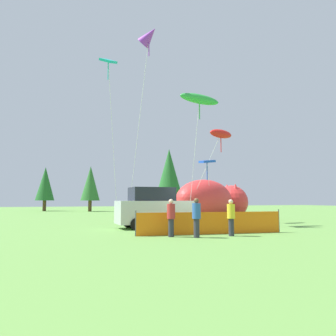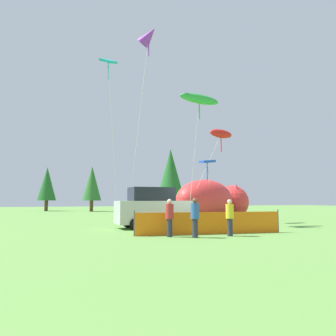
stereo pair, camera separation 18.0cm
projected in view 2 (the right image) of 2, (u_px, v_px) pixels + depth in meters
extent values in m
plane|color=#609342|center=(193.00, 229.00, 17.50)|extent=(120.00, 120.00, 0.00)
cube|color=#B7BCC1|center=(155.00, 212.00, 18.17)|extent=(4.32, 1.85, 1.24)
cube|color=#1E232D|center=(151.00, 194.00, 18.19)|extent=(2.40, 1.65, 0.74)
cylinder|color=black|center=(172.00, 221.00, 19.35)|extent=(0.62, 0.26, 0.61)
cylinder|color=black|center=(182.00, 223.00, 17.79)|extent=(0.62, 0.26, 0.61)
cylinder|color=black|center=(128.00, 222.00, 18.44)|extent=(0.62, 0.26, 0.61)
cylinder|color=black|center=(135.00, 224.00, 16.88)|extent=(0.62, 0.26, 0.61)
cube|color=black|center=(254.00, 219.00, 19.12)|extent=(0.50, 0.50, 0.03)
cube|color=black|center=(251.00, 216.00, 19.06)|extent=(0.05, 0.46, 0.43)
cylinder|color=#A5A5AD|center=(255.00, 223.00, 19.36)|extent=(0.02, 0.02, 0.42)
cylinder|color=#A5A5AD|center=(260.00, 223.00, 18.98)|extent=(0.02, 0.02, 0.42)
cylinder|color=#A5A5AD|center=(249.00, 223.00, 19.22)|extent=(0.02, 0.02, 0.42)
cylinder|color=#A5A5AD|center=(254.00, 223.00, 18.84)|extent=(0.02, 0.02, 0.42)
ellipsoid|color=red|center=(205.00, 200.00, 24.11)|extent=(6.49, 5.50, 3.04)
ellipsoid|color=yellow|center=(205.00, 210.00, 24.04)|extent=(4.32, 3.81, 1.37)
sphere|color=red|center=(232.00, 202.00, 26.90)|extent=(2.73, 2.73, 2.73)
cone|color=red|center=(228.00, 189.00, 27.65)|extent=(0.77, 0.77, 0.82)
cone|color=red|center=(236.00, 188.00, 26.36)|extent=(0.77, 0.77, 0.82)
cube|color=orange|center=(210.00, 223.00, 14.91)|extent=(6.95, 0.57, 1.00)
cylinder|color=#4C4C51|center=(134.00, 223.00, 14.07)|extent=(0.05, 0.05, 1.10)
cylinder|color=#4C4C51|center=(278.00, 221.00, 15.75)|extent=(0.05, 0.05, 1.10)
cylinder|color=#2D2D38|center=(170.00, 228.00, 13.82)|extent=(0.24, 0.24, 0.76)
cylinder|color=#B72D2D|center=(170.00, 211.00, 13.89)|extent=(0.35, 0.35, 0.63)
sphere|color=beige|center=(170.00, 201.00, 13.93)|extent=(0.20, 0.20, 0.20)
cylinder|color=#2D2D38|center=(195.00, 228.00, 13.53)|extent=(0.24, 0.24, 0.77)
cylinder|color=#2D59A5|center=(195.00, 211.00, 13.60)|extent=(0.35, 0.35, 0.64)
sphere|color=brown|center=(195.00, 201.00, 13.64)|extent=(0.21, 0.21, 0.21)
cylinder|color=#2D2D38|center=(230.00, 227.00, 14.12)|extent=(0.23, 0.23, 0.75)
cylinder|color=yellow|center=(230.00, 211.00, 14.18)|extent=(0.34, 0.34, 0.62)
sphere|color=beige|center=(230.00, 202.00, 14.22)|extent=(0.20, 0.20, 0.20)
cylinder|color=silver|center=(138.00, 129.00, 20.05)|extent=(1.15, 0.66, 11.78)
cone|color=purple|center=(149.00, 36.00, 20.50)|extent=(1.61, 1.68, 1.42)
cylinder|color=purple|center=(149.00, 47.00, 20.43)|extent=(0.06, 0.06, 1.20)
cylinder|color=silver|center=(210.00, 192.00, 22.92)|extent=(0.69, 0.62, 4.21)
cube|color=blue|center=(207.00, 161.00, 22.74)|extent=(0.91, 0.92, 0.34)
cylinder|color=blue|center=(207.00, 171.00, 22.67)|extent=(0.06, 0.06, 1.20)
cylinder|color=silver|center=(113.00, 142.00, 21.93)|extent=(0.94, 0.70, 10.85)
cube|color=#19B2B2|center=(108.00, 61.00, 21.99)|extent=(1.28, 1.20, 0.73)
cylinder|color=#19B2B2|center=(108.00, 71.00, 21.93)|extent=(0.06, 0.06, 1.20)
cylinder|color=silver|center=(194.00, 161.00, 20.23)|extent=(0.80, 0.13, 7.90)
ellipsoid|color=green|center=(199.00, 99.00, 20.68)|extent=(2.66, 0.88, 1.00)
cylinder|color=green|center=(199.00, 110.00, 20.61)|extent=(0.06, 0.06, 1.20)
cylinder|color=silver|center=(202.00, 177.00, 22.33)|extent=(2.88, 0.32, 6.18)
ellipsoid|color=red|center=(221.00, 134.00, 22.94)|extent=(2.04, 1.14, 0.78)
cylinder|color=red|center=(221.00, 144.00, 22.87)|extent=(0.06, 0.06, 1.20)
cylinder|color=brown|center=(91.00, 206.00, 43.48)|extent=(0.46, 0.46, 1.44)
cone|color=#2D6B2D|center=(92.00, 183.00, 43.77)|extent=(2.53, 2.53, 4.59)
cylinder|color=brown|center=(46.00, 206.00, 45.03)|extent=(0.46, 0.46, 1.44)
cone|color=#236028|center=(47.00, 184.00, 45.32)|extent=(2.54, 2.54, 4.61)
cylinder|color=brown|center=(171.00, 203.00, 46.95)|extent=(0.68, 0.68, 2.12)
cone|color=#236028|center=(171.00, 172.00, 47.38)|extent=(3.74, 3.74, 6.79)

